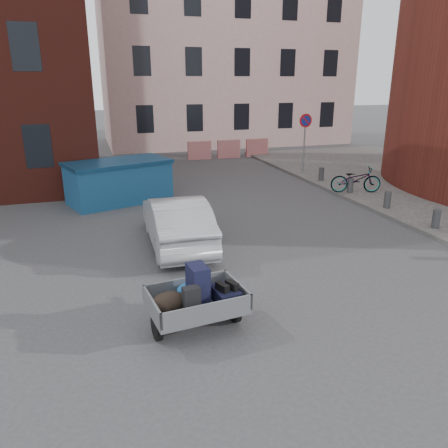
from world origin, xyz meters
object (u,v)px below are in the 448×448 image
object	(u,v)px
silver_car	(177,221)
bicycle	(356,179)
trailer	(196,299)
dumpster	(119,181)

from	to	relation	value
silver_car	bicycle	bearing A→B (deg)	-155.36
trailer	bicycle	xyz separation A→B (m)	(8.03, 7.41, 0.01)
bicycle	trailer	bearing A→B (deg)	149.89
trailer	bicycle	world-z (taller)	trailer
trailer	bicycle	distance (m)	10.92
dumpster	trailer	bearing A→B (deg)	-105.13
trailer	bicycle	size ratio (longest dim) A/B	1.00
trailer	silver_car	size ratio (longest dim) A/B	0.47
silver_car	bicycle	world-z (taller)	silver_car
trailer	dumpster	world-z (taller)	dumpster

